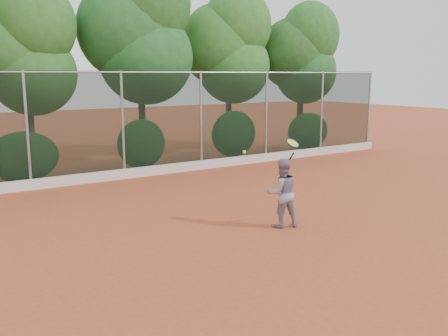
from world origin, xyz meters
TOP-DOWN VIEW (x-y plane):
  - ground at (0.00, 0.00)m, footprint 80.00×80.00m
  - concrete_curb at (0.00, 6.82)m, footprint 24.00×0.20m
  - tennis_player at (0.80, -0.13)m, footprint 0.90×0.79m
  - chainlink_fence at (-0.00, 7.00)m, footprint 24.09×0.09m
  - foliage_backdrop at (-0.55, 8.98)m, footprint 23.70×3.63m
  - tennis_racket at (1.04, -0.18)m, footprint 0.36×0.33m
  - tennis_ball_in_flight at (-0.48, -0.45)m, footprint 0.07×0.07m

SIDE VIEW (x-z plane):
  - ground at x=0.00m, z-range 0.00..0.00m
  - concrete_curb at x=0.00m, z-range 0.00..0.30m
  - tennis_player at x=0.80m, z-range 0.00..1.56m
  - tennis_racket at x=1.04m, z-range 1.55..2.15m
  - tennis_ball_in_flight at x=-0.48m, z-range 1.82..1.89m
  - chainlink_fence at x=0.00m, z-range 0.11..3.61m
  - foliage_backdrop at x=-0.55m, z-range 0.63..8.18m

